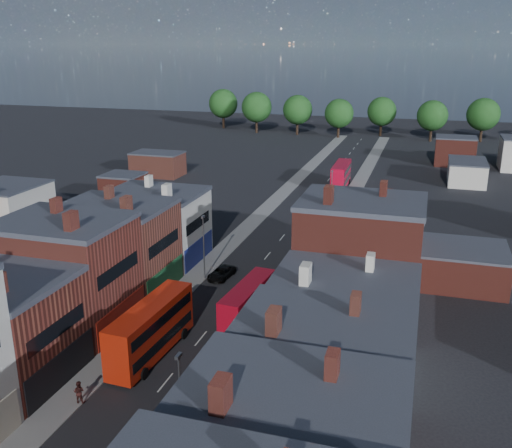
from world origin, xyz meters
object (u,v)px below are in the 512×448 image
Objects in this scene: bus_0 at (151,329)px; car_1 at (157,434)px; ped_3 at (243,381)px; bus_2 at (341,175)px; car_3 at (310,223)px; bus_1 at (248,303)px; car_2 at (221,273)px; ped_1 at (79,392)px.

bus_0 is 12.43m from car_1.
bus_0 is at bearing 75.80° from ped_3.
bus_2 is at bearing 6.10° from ped_3.
car_3 is 2.29× the size of ped_3.
car_3 reaches higher than car_1.
car_3 is at bearing 95.85° from bus_1.
car_2 is at bearing 28.03° from ped_3.
ped_1 is at bearing -101.46° from bus_0.
ped_3 is at bearing 54.15° from car_1.
car_3 is (6.04, 42.60, -2.15)m from bus_0.
ped_1 is at bearing 117.22° from ped_3.
car_1 is at bearing -97.55° from car_3.
car_2 is (-6.85, 10.62, -1.68)m from bus_1.
car_1 is 1.76× the size of ped_1.
car_3 is at bearing -92.37° from bus_2.
bus_2 reaches higher than car_1.
car_1 is at bearing -72.31° from car_2.
car_3 is (-0.58, -27.18, -2.07)m from bus_2.
car_2 is (-6.03, 29.86, 0.11)m from car_1.
car_1 is at bearing 154.84° from ped_1.
bus_0 is at bearing 110.89° from car_1.
bus_1 is 3.07× the size of car_1.
bus_0 is 1.17× the size of bus_1.
bus_1 is at bearing 19.34° from ped_3.
car_3 is (0.25, 53.37, 0.04)m from car_1.
bus_2 is 2.81× the size of car_3.
car_2 is 1.16× the size of car_3.
bus_0 is 10.55m from ped_3.
bus_2 is 27.27m from car_3.
ped_3 is (10.15, -22.25, 0.35)m from car_2.
car_1 is 53.37m from car_3.
ped_1 is (-1.95, -27.56, 0.41)m from car_2.
bus_1 is 61.32m from bus_2.
car_3 is (6.27, 23.51, -0.07)m from car_2.
bus_2 is at bearing 82.03° from car_1.
bus_0 is 6.67× the size of ped_3.
car_2 is 2.66× the size of ped_3.
bus_1 is at bearing -91.15° from bus_2.
bus_1 is 19.13m from ped_1.
bus_1 is at bearing -96.31° from car_3.
bus_0 is 10.75m from bus_1.
bus_0 is at bearing -96.57° from bus_2.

